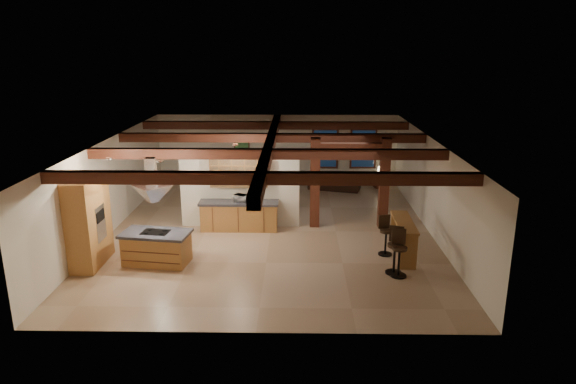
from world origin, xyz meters
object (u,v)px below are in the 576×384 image
bar_counter (404,233)px  sofa (334,182)px  kitchen_island (157,247)px  dining_table (270,200)px

bar_counter → sofa: bearing=101.7°
kitchen_island → sofa: (5.29, 7.48, -0.15)m
dining_table → bar_counter: size_ratio=0.89×
kitchen_island → dining_table: bearing=60.4°
kitchen_island → bar_counter: size_ratio=0.98×
dining_table → bar_counter: bearing=-42.6°
sofa → bar_counter: 7.04m
bar_counter → dining_table: bearing=132.4°
kitchen_island → sofa: 9.16m
kitchen_island → sofa: kitchen_island is taller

